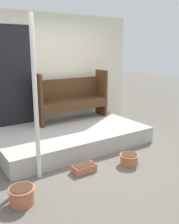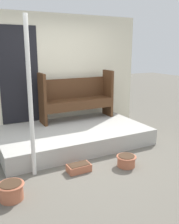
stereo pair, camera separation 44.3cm
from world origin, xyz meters
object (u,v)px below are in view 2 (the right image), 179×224
(support_post, at_px, (30,100))
(flower_pot_left, at_px, (11,190))
(planter_box_rect, at_px, (79,168))
(flower_pot_middle, at_px, (126,160))
(bench, at_px, (77,96))

(support_post, xyz_separation_m, flower_pot_left, (-0.44, -0.52, -1.04))
(support_post, relative_size, planter_box_rect, 6.43)
(flower_pot_left, xyz_separation_m, flower_pot_middle, (1.84, 0.08, -0.02))
(bench, xyz_separation_m, planter_box_rect, (-0.77, -1.74, -0.79))
(planter_box_rect, bearing_deg, flower_pot_left, -165.53)
(flower_pot_left, xyz_separation_m, planter_box_rect, (1.08, 0.28, -0.06))
(flower_pot_middle, height_order, planter_box_rect, flower_pot_middle)
(flower_pot_middle, bearing_deg, planter_box_rect, 165.53)
(bench, height_order, flower_pot_left, bench)
(support_post, distance_m, flower_pot_left, 1.24)
(flower_pot_left, height_order, planter_box_rect, flower_pot_left)
(flower_pot_left, height_order, flower_pot_middle, flower_pot_left)
(flower_pot_middle, xyz_separation_m, planter_box_rect, (-0.76, 0.20, -0.04))
(flower_pot_middle, distance_m, planter_box_rect, 0.79)
(support_post, distance_m, bench, 2.09)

